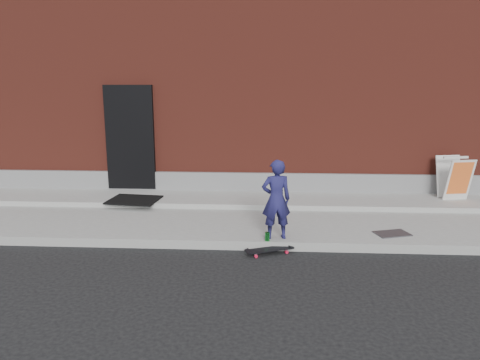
# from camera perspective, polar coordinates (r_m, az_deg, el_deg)

# --- Properties ---
(ground) EXTENTS (80.00, 80.00, 0.00)m
(ground) POSITION_cam_1_polar(r_m,az_deg,el_deg) (7.48, 0.34, -8.59)
(ground) COLOR black
(ground) RESTS_ON ground
(sidewalk) EXTENTS (20.00, 3.00, 0.15)m
(sidewalk) POSITION_cam_1_polar(r_m,az_deg,el_deg) (8.88, 0.84, -4.66)
(sidewalk) COLOR gray
(sidewalk) RESTS_ON ground
(apron) EXTENTS (20.00, 1.20, 0.10)m
(apron) POSITION_cam_1_polar(r_m,az_deg,el_deg) (9.71, 1.07, -2.39)
(apron) COLOR gray
(apron) RESTS_ON sidewalk
(building) EXTENTS (20.00, 8.10, 5.00)m
(building) POSITION_cam_1_polar(r_m,az_deg,el_deg) (13.98, 1.85, 11.68)
(building) COLOR maroon
(building) RESTS_ON ground
(child) EXTENTS (0.52, 0.39, 1.28)m
(child) POSITION_cam_1_polar(r_m,az_deg,el_deg) (7.42, 4.43, -2.38)
(child) COLOR #1D1C4E
(child) RESTS_ON sidewalk
(skateboard) EXTENTS (0.76, 0.46, 0.08)m
(skateboard) POSITION_cam_1_polar(r_m,az_deg,el_deg) (7.34, 3.61, -8.47)
(skateboard) COLOR red
(skateboard) RESTS_ON ground
(pizza_sign) EXTENTS (0.63, 0.71, 0.87)m
(pizza_sign) POSITION_cam_1_polar(r_m,az_deg,el_deg) (10.43, 24.68, 0.25)
(pizza_sign) COLOR silver
(pizza_sign) RESTS_ON apron
(soda_can) EXTENTS (0.09, 0.09, 0.14)m
(soda_can) POSITION_cam_1_polar(r_m,az_deg,el_deg) (7.45, 3.34, -6.90)
(soda_can) COLOR #1A822B
(soda_can) RESTS_ON sidewalk
(doormat) EXTENTS (1.06, 0.89, 0.03)m
(doormat) POSITION_cam_1_polar(r_m,az_deg,el_deg) (9.67, -12.79, -2.37)
(doormat) COLOR black
(doormat) RESTS_ON apron
(utility_plate) EXTENTS (0.63, 0.50, 0.02)m
(utility_plate) POSITION_cam_1_polar(r_m,az_deg,el_deg) (8.16, 18.06, -6.23)
(utility_plate) COLOR #4A4A4E
(utility_plate) RESTS_ON sidewalk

